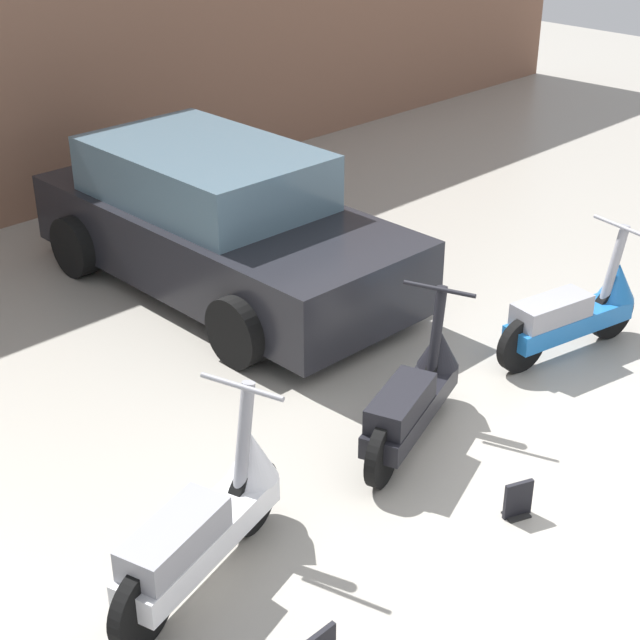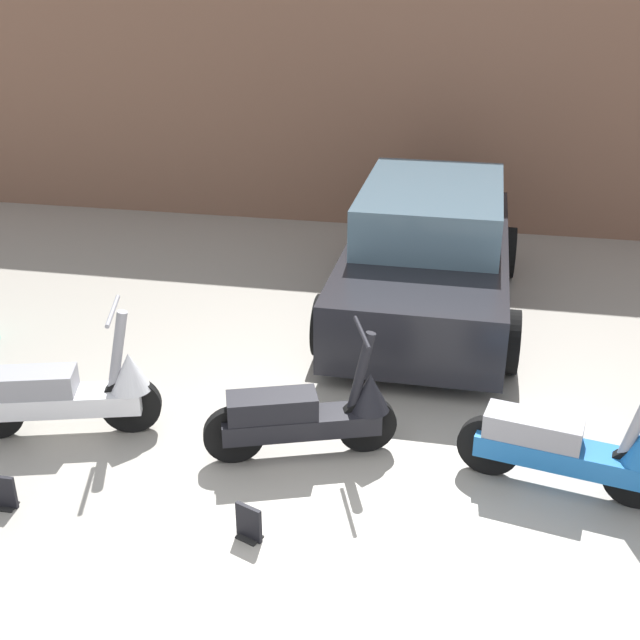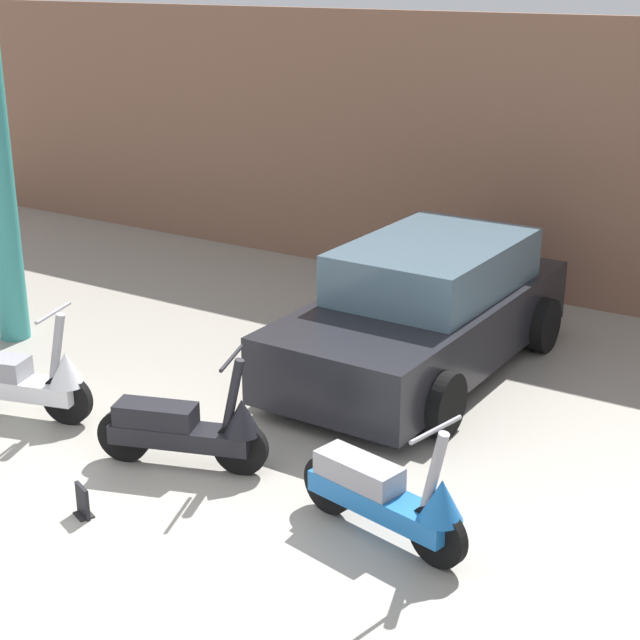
# 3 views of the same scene
# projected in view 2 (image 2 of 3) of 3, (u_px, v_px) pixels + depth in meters

# --- Properties ---
(ground_plane) EXTENTS (28.00, 28.00, 0.00)m
(ground_plane) POSITION_uv_depth(u_px,v_px,m) (324.00, 562.00, 5.20)
(ground_plane) COLOR #9E998E
(wall_back) EXTENTS (19.60, 0.12, 3.48)m
(wall_back) POSITION_uv_depth(u_px,v_px,m) (423.00, 102.00, 10.76)
(wall_back) COLOR #845B47
(wall_back) RESTS_ON ground_plane
(scooter_front_left) EXTENTS (1.54, 0.73, 1.10)m
(scooter_front_left) POSITION_uv_depth(u_px,v_px,m) (70.00, 391.00, 6.43)
(scooter_front_left) COLOR black
(scooter_front_left) RESTS_ON ground_plane
(scooter_front_right) EXTENTS (1.45, 0.75, 1.05)m
(scooter_front_right) POSITION_uv_depth(u_px,v_px,m) (309.00, 413.00, 6.16)
(scooter_front_right) COLOR black
(scooter_front_right) RESTS_ON ground_plane
(scooter_front_center) EXTENTS (1.51, 0.63, 1.06)m
(scooter_front_center) POSITION_uv_depth(u_px,v_px,m) (573.00, 447.00, 5.74)
(scooter_front_center) COLOR black
(scooter_front_center) RESTS_ON ground_plane
(car_rear_left) EXTENTS (1.95, 3.98, 1.35)m
(car_rear_left) POSITION_uv_depth(u_px,v_px,m) (428.00, 253.00, 8.60)
(car_rear_left) COLOR black
(car_rear_left) RESTS_ON ground_plane
(placard_near_left_scooter) EXTENTS (0.20, 0.12, 0.26)m
(placard_near_left_scooter) POSITION_uv_depth(u_px,v_px,m) (3.00, 494.00, 5.67)
(placard_near_left_scooter) COLOR black
(placard_near_left_scooter) RESTS_ON ground_plane
(placard_near_right_scooter) EXTENTS (0.20, 0.17, 0.26)m
(placard_near_right_scooter) POSITION_uv_depth(u_px,v_px,m) (249.00, 524.00, 5.37)
(placard_near_right_scooter) COLOR black
(placard_near_right_scooter) RESTS_ON ground_plane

